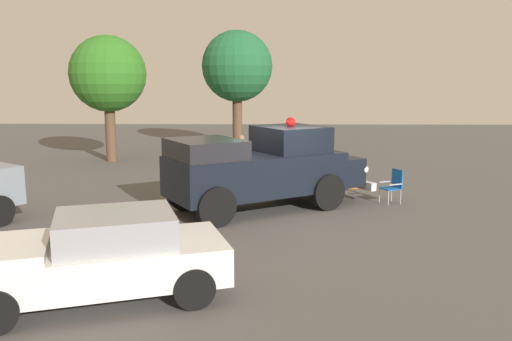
# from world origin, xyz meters

# --- Properties ---
(ground_plane) EXTENTS (60.00, 60.00, 0.00)m
(ground_plane) POSITION_xyz_m (0.00, 0.00, 0.00)
(ground_plane) COLOR #514F4C
(vintage_fire_truck) EXTENTS (4.95, 6.21, 2.59)m
(vintage_fire_truck) POSITION_xyz_m (0.50, 0.39, 1.20)
(vintage_fire_truck) COLOR black
(vintage_fire_truck) RESTS_ON ground
(classic_hot_rod) EXTENTS (3.13, 4.72, 1.46)m
(classic_hot_rod) POSITION_xyz_m (-5.84, 3.13, 0.75)
(classic_hot_rod) COLOR black
(classic_hot_rod) RESTS_ON ground
(lawn_chair_near_truck) EXTENTS (0.57, 0.58, 1.02)m
(lawn_chair_near_truck) POSITION_xyz_m (3.69, -1.48, 0.59)
(lawn_chair_near_truck) COLOR #B7BABF
(lawn_chair_near_truck) RESTS_ON ground
(lawn_chair_by_car) EXTENTS (0.58, 0.59, 1.02)m
(lawn_chair_by_car) POSITION_xyz_m (4.06, 1.19, 0.59)
(lawn_chair_by_car) COLOR #B7BABF
(lawn_chair_by_car) RESTS_ON ground
(lawn_chair_spare) EXTENTS (0.65, 0.65, 1.02)m
(lawn_chair_spare) POSITION_xyz_m (1.31, -3.50, 0.59)
(lawn_chair_spare) COLOR #B7BABF
(lawn_chair_spare) RESTS_ON ground
(spectator_seated) EXTENTS (0.58, 0.45, 1.29)m
(spectator_seated) POSITION_xyz_m (3.56, -1.46, 0.70)
(spectator_seated) COLOR #383842
(spectator_seated) RESTS_ON ground
(spectator_standing) EXTENTS (0.64, 0.27, 1.68)m
(spectator_standing) POSITION_xyz_m (4.85, 1.22, 0.96)
(spectator_standing) COLOR #2D334C
(spectator_standing) RESTS_ON ground
(oak_tree_left) EXTENTS (3.78, 3.78, 6.28)m
(oak_tree_left) POSITION_xyz_m (14.27, 1.90, 4.35)
(oak_tree_left) COLOR brown
(oak_tree_left) RESTS_ON ground
(oak_tree_right) EXTENTS (3.38, 3.38, 5.62)m
(oak_tree_right) POSITION_xyz_m (9.41, 7.38, 3.89)
(oak_tree_right) COLOR brown
(oak_tree_right) RESTS_ON ground
(traffic_cone) EXTENTS (0.40, 0.40, 0.64)m
(traffic_cone) POSITION_xyz_m (3.60, -2.75, 0.31)
(traffic_cone) COLOR orange
(traffic_cone) RESTS_ON ground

